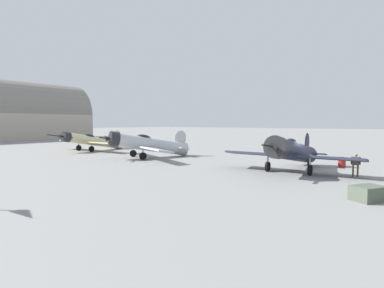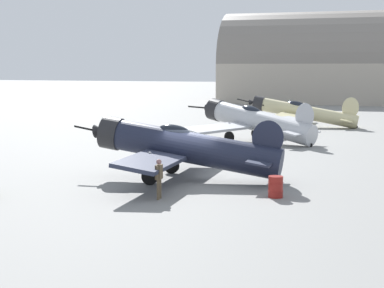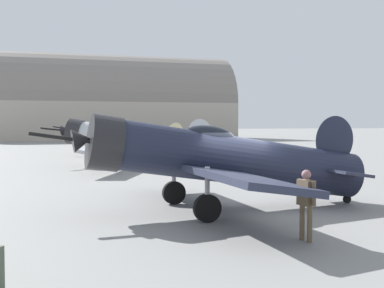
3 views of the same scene
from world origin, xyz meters
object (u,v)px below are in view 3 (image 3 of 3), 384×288
object	(u,v)px
airplane_far_line	(126,139)
ground_crew_mechanic	(306,198)
airplane_foreground	(221,159)
airplane_mid_apron	(133,142)

from	to	relation	value
airplane_far_line	ground_crew_mechanic	bearing A→B (deg)	88.19
airplane_foreground	airplane_far_line	xyz separation A→B (m)	(1.41, 29.32, -0.25)
airplane_mid_apron	airplane_far_line	xyz separation A→B (m)	(1.50, 12.68, -0.16)
airplane_foreground	airplane_far_line	size ratio (longest dim) A/B	0.92
airplane_foreground	airplane_mid_apron	distance (m)	16.64
airplane_far_line	ground_crew_mechanic	distance (m)	33.84
airplane_far_line	ground_crew_mechanic	xyz separation A→B (m)	(-0.86, -33.82, -0.36)
airplane_far_line	airplane_mid_apron	bearing A→B (deg)	82.88
airplane_foreground	airplane_far_line	distance (m)	29.36
airplane_mid_apron	ground_crew_mechanic	bearing A→B (deg)	115.22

